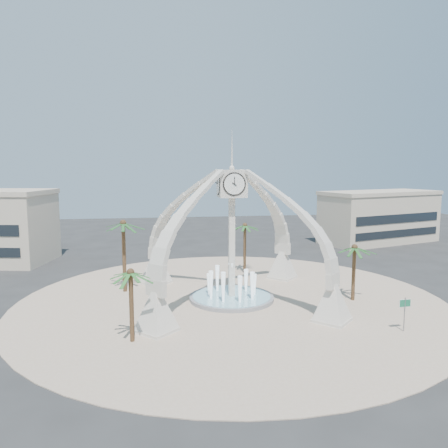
{
  "coord_description": "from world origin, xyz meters",
  "views": [
    {
      "loc": [
        -6.95,
        -39.57,
        12.57
      ],
      "look_at": [
        -0.42,
        2.0,
        7.05
      ],
      "focal_mm": 35.0,
      "sensor_mm": 36.0,
      "label": 1
    }
  ],
  "objects": [
    {
      "name": "ground",
      "position": [
        0.0,
        0.0,
        0.0
      ],
      "size": [
        140.0,
        140.0,
        0.0
      ],
      "primitive_type": "plane",
      "color": "#282828",
      "rests_on": "ground"
    },
    {
      "name": "palm_north",
      "position": [
        3.38,
        10.32,
        5.65
      ],
      "size": [
        3.85,
        3.85,
        6.42
      ],
      "rotation": [
        0.0,
        0.0,
        0.08
      ],
      "color": "brown",
      "rests_on": "ground"
    },
    {
      "name": "palm_south",
      "position": [
        -8.81,
        -8.73,
        5.08
      ],
      "size": [
        4.44,
        4.44,
        5.81
      ],
      "rotation": [
        0.0,
        0.0,
        0.35
      ],
      "color": "brown",
      "rests_on": "ground"
    },
    {
      "name": "clock_tower",
      "position": [
        -0.0,
        -0.0,
        6.49
      ],
      "size": [
        17.94,
        17.94,
        16.3
      ],
      "color": "beige",
      "rests_on": "ground"
    },
    {
      "name": "palm_west",
      "position": [
        -10.19,
        4.4,
        6.91
      ],
      "size": [
        4.35,
        4.35,
        7.79
      ],
      "rotation": [
        0.0,
        0.0,
        -0.09
      ],
      "color": "brown",
      "rests_on": "ground"
    },
    {
      "name": "plaza",
      "position": [
        0.0,
        0.0,
        0.03
      ],
      "size": [
        40.0,
        40.0,
        0.06
      ],
      "primitive_type": "cylinder",
      "color": "tan",
      "rests_on": "ground"
    },
    {
      "name": "palm_east",
      "position": [
        11.32,
        -1.9,
        5.06
      ],
      "size": [
        4.42,
        4.42,
        5.81
      ],
      "rotation": [
        0.0,
        0.0,
        -0.25
      ],
      "color": "brown",
      "rests_on": "ground"
    },
    {
      "name": "street_sign",
      "position": [
        11.65,
        -10.0,
        1.94
      ],
      "size": [
        1.0,
        0.12,
        2.72
      ],
      "rotation": [
        0.0,
        0.0,
        0.08
      ],
      "color": "slate",
      "rests_on": "ground"
    },
    {
      "name": "building_ne",
      "position": [
        30.0,
        28.0,
        4.31
      ],
      "size": [
        21.87,
        14.17,
        8.6
      ],
      "rotation": [
        0.0,
        0.0,
        0.31
      ],
      "color": "#BFAD95",
      "rests_on": "ground"
    },
    {
      "name": "fountain",
      "position": [
        0.0,
        0.0,
        0.29
      ],
      "size": [
        8.0,
        8.0,
        3.62
      ],
      "color": "gray",
      "rests_on": "ground"
    }
  ]
}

